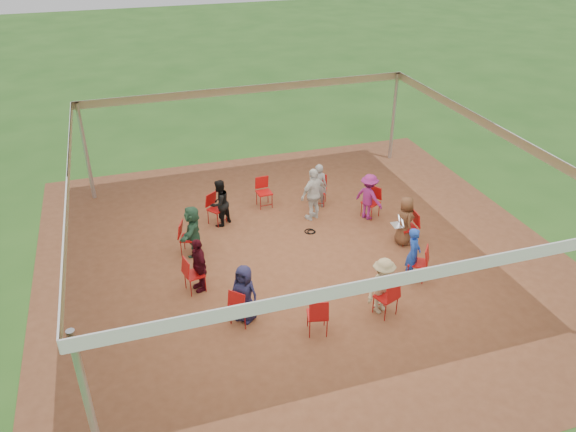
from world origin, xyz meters
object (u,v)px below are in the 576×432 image
object	(u,v)px
person_seated_7	(383,286)
cable_coil	(310,232)
chair_1	(371,203)
chair_10	(417,263)
person_seated_8	(413,254)
chair_3	(264,193)
chair_7	(242,305)
person_seated_6	(244,293)
laptop	(399,223)
person_seated_5	(199,265)
person_seated_4	(193,230)
person_seated_3	(220,203)
chair_2	(319,191)
chair_4	(217,209)
person_seated_1	(369,197)
chair_0	(408,228)
chair_8	(317,315)
person_seated_2	(319,185)
person_seated_0	(405,221)
standing_person	(314,194)
chair_9	(386,297)
chair_5	(189,238)
chair_6	(195,274)

from	to	relation	value
person_seated_7	cable_coil	size ratio (longest dim) A/B	4.38
chair_1	chair_10	world-z (taller)	same
person_seated_8	cable_coil	size ratio (longest dim) A/B	4.38
chair_3	chair_7	world-z (taller)	same
person_seated_6	cable_coil	world-z (taller)	person_seated_6
chair_3	laptop	xyz separation A→B (m)	(2.79, -3.08, 0.19)
chair_10	person_seated_5	xyz separation A→B (m)	(-5.00, 1.17, 0.23)
chair_1	person_seated_4	xyz separation A→B (m)	(-5.12, -0.39, 0.23)
chair_1	person_seated_4	bearing A→B (deg)	66.01
person_seated_4	laptop	bearing A→B (deg)	97.94
person_seated_3	person_seated_5	size ratio (longest dim) A/B	1.00
chair_2	chair_4	size ratio (longest dim) A/B	1.00
chair_7	person_seated_1	bearing A→B (deg)	81.99
chair_0	laptop	bearing A→B (deg)	90.00
chair_8	chair_1	bearing A→B (deg)	65.45
chair_7	cable_coil	size ratio (longest dim) A/B	2.91
person_seated_5	person_seated_4	bearing A→B (deg)	163.64
chair_2	person_seated_2	distance (m)	0.26
chair_2	person_seated_0	xyz separation A→B (m)	(1.36, -2.73, 0.23)
chair_4	chair_8	xyz separation A→B (m)	(1.09, -5.13, 0.00)
chair_8	person_seated_2	size ratio (longest dim) A/B	0.66
chair_2	person_seated_6	xyz separation A→B (m)	(-3.36, -4.46, 0.23)
person_seated_3	standing_person	distance (m)	2.63
chair_0	chair_10	size ratio (longest dim) A/B	1.00
person_seated_7	person_seated_8	size ratio (longest dim) A/B	1.00
chair_4	chair_9	distance (m)	5.71
chair_0	person_seated_0	distance (m)	0.26
chair_0	person_seated_7	xyz separation A→B (m)	(-1.92, -2.37, 0.23)
chair_4	person_seated_1	bearing A→B (deg)	129.85
chair_4	chair_7	xyz separation A→B (m)	(-0.34, -4.34, 0.00)
chair_4	person_seated_8	bearing A→B (deg)	98.01
chair_8	chair_5	bearing A→B (deg)	130.91
person_seated_3	chair_4	bearing A→B (deg)	-90.00
person_seated_0	person_seated_4	world-z (taller)	same
chair_3	chair_10	size ratio (longest dim) A/B	1.00
chair_6	chair_8	distance (m)	3.12
chair_9	person_seated_3	world-z (taller)	person_seated_3
chair_7	person_seated_2	bearing A→B (deg)	98.01
chair_4	person_seated_5	world-z (taller)	person_seated_5
chair_4	person_seated_4	world-z (taller)	person_seated_4
chair_0	chair_9	xyz separation A→B (m)	(-1.88, -2.48, 0.00)
chair_8	person_seated_1	size ratio (longest dim) A/B	0.66
standing_person	chair_1	bearing A→B (deg)	143.39
chair_0	person_seated_7	size ratio (longest dim) A/B	0.66
person_seated_4	standing_person	distance (m)	3.61
chair_6	standing_person	distance (m)	4.45
person_seated_7	standing_person	distance (m)	4.35
chair_4	chair_6	distance (m)	3.12
chair_2	person_seated_7	xyz separation A→B (m)	(-0.44, -5.12, 0.23)
chair_8	person_seated_6	distance (m)	1.61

